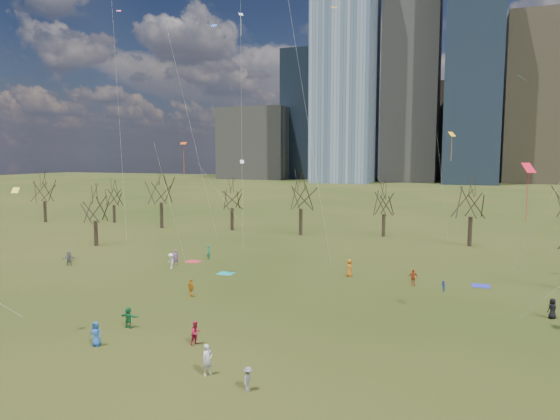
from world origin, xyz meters
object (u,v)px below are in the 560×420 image
(blanket_crimson, at_px, (193,261))
(person_4, at_px, (191,288))
(blanket_navy, at_px, (481,286))
(blanket_teal, at_px, (226,273))
(person_1, at_px, (207,360))
(person_2, at_px, (196,333))
(person_0, at_px, (96,334))

(blanket_crimson, xyz_separation_m, person_4, (7.08, -12.50, 0.76))
(blanket_navy, height_order, person_4, person_4)
(blanket_crimson, height_order, person_4, person_4)
(blanket_teal, xyz_separation_m, person_1, (9.72, -21.74, 0.86))
(blanket_teal, bearing_deg, person_2, -69.16)
(blanket_navy, distance_m, person_2, 28.07)
(blanket_crimson, relative_size, person_1, 0.91)
(blanket_teal, bearing_deg, blanket_navy, 8.91)
(blanket_navy, height_order, person_2, person_2)
(person_0, relative_size, person_2, 1.02)
(blanket_crimson, bearing_deg, person_0, -73.75)
(blanket_crimson, relative_size, person_0, 1.01)
(person_0, bearing_deg, person_1, -20.42)
(blanket_crimson, bearing_deg, person_4, -60.47)
(person_0, height_order, person_2, person_0)
(person_2, bearing_deg, person_1, -120.47)
(person_1, bearing_deg, person_0, 110.00)
(blanket_teal, height_order, person_1, person_1)
(person_0, xyz_separation_m, person_4, (-0.01, 11.84, -0.02))
(person_0, bearing_deg, blanket_crimson, 94.29)
(blanket_navy, relative_size, person_2, 1.03)
(person_1, distance_m, person_4, 15.76)
(blanket_navy, distance_m, person_4, 26.55)
(person_0, xyz_separation_m, person_1, (8.70, -1.29, 0.08))
(person_1, bearing_deg, blanket_crimson, 60.09)
(blanket_crimson, distance_m, person_2, 25.46)
(person_0, bearing_deg, person_2, 10.55)
(blanket_navy, xyz_separation_m, blanket_crimson, (-30.52, 0.06, 0.00))
(person_2, bearing_deg, blanket_crimson, 52.50)
(blanket_teal, relative_size, blanket_navy, 1.00)
(blanket_teal, height_order, person_0, person_0)
(blanket_navy, bearing_deg, blanket_crimson, 179.89)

